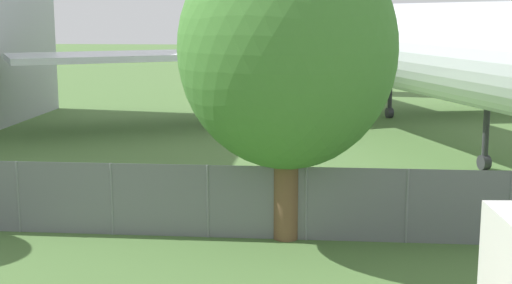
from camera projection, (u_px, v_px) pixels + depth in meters
perimeter_fence at (306, 204)px, 18.24m from camera, size 56.07×0.07×1.93m
airplane at (361, 43)px, 37.02m from camera, size 34.66×42.25×12.01m
tree_near_hangar at (287, 50)px, 17.67m from camera, size 5.46×5.46×7.90m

